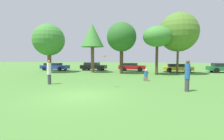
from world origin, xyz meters
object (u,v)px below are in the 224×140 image
Objects in this scene: tree_1 at (92,36)px; tree_2 at (122,37)px; person_catcher at (187,75)px; bystander_sitting at (146,76)px; frisbee at (105,56)px; tree_0 at (49,40)px; person_thrower at (49,72)px; tree_4 at (178,32)px; parked_car_red at (132,67)px; parked_car_black at (93,66)px; parked_car_yellow at (177,68)px; tree_3 at (157,37)px; parked_car_blue at (55,66)px; parked_car_green at (224,68)px.

tree_1 is 4.23m from tree_2.
person_catcher is 15.26m from tree_1.
bystander_sitting is 8.09m from tree_2.
tree_0 is (-10.29, 9.93, 2.27)m from frisbee.
person_thrower is 0.28× the size of tree_0.
tree_2 is at bearing 116.20° from bystander_sitting.
tree_1 is 11.13m from tree_4.
parked_car_black is at bearing -177.74° from parked_car_red.
parked_car_red is at bearing 176.67° from parked_car_yellow.
frisbee reaches higher than person_thrower.
tree_3 is 1.43× the size of parked_car_yellow.
parked_car_blue is 1.10× the size of parked_car_black.
tree_0 reaches higher than parked_car_blue.
parked_car_yellow is at bearing 12.99° from tree_0.
parked_car_black is (-5.45, 14.66, -1.50)m from frisbee.
person_catcher is at bearing -83.26° from tree_3.
bystander_sitting is 0.24× the size of parked_car_green.
person_thrower is at bearing -58.39° from tree_0.
bystander_sitting is at bearing -76.70° from parked_car_red.
person_catcher is (9.89, -0.86, 0.05)m from person_thrower.
parked_car_yellow is 0.91× the size of parked_car_green.
tree_1 is at bearing 135.80° from bystander_sitting.
parked_car_black is at bearing 152.10° from tree_3.
parked_car_blue is (-1.47, 3.82, -3.83)m from tree_0.
tree_2 is 7.91m from parked_car_black.
person_thrower is at bearing -140.80° from parked_car_green.
tree_4 is (3.94, 7.02, 4.75)m from bystander_sitting.
parked_car_yellow is 6.21m from parked_car_green.
tree_3 reaches higher than parked_car_yellow.
tree_2 is at bearing 171.87° from tree_3.
tree_1 is at bearing -179.84° from tree_4.
tree_3 is at bearing 76.84° from bystander_sitting.
tree_1 reaches higher than frisbee.
bystander_sitting is 0.26× the size of parked_car_black.
tree_0 reaches higher than person_thrower.
person_thrower is 7.18× the size of frisbee.
tree_2 is 9.32m from parked_car_yellow.
parked_car_yellow is at bearing -93.20° from person_catcher.
bystander_sitting is 0.16× the size of tree_0.
tree_1 is 7.66m from parked_car_red.
parked_car_red is at bearing -68.12° from person_catcher.
tree_3 is at bearing -78.29° from person_catcher.
parked_car_yellow is (4.47, 9.96, 0.19)m from bystander_sitting.
bystander_sitting is 11.03m from tree_1.
tree_2 is at bearing -57.00° from person_catcher.
parked_car_yellow is at bearing 3.15° from parked_car_blue.
parked_car_black is 18.94m from parked_car_green.
bystander_sitting is at bearing -63.80° from tree_2.
frisbee is at bearing -115.05° from parked_car_yellow.
bystander_sitting is 0.14× the size of tree_4.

